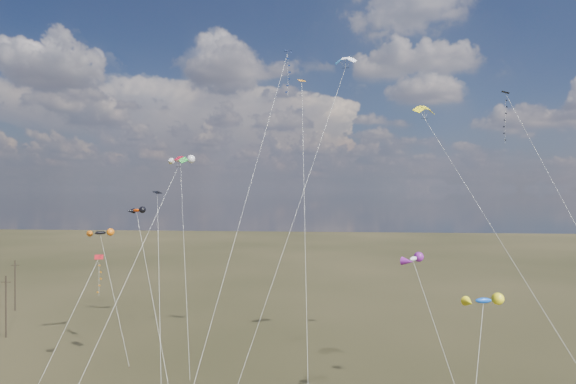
# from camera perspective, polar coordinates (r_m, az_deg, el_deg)

# --- Properties ---
(utility_pole_near) EXTENTS (1.40, 0.20, 8.00)m
(utility_pole_near) POSITION_cam_1_polar(r_m,az_deg,el_deg) (77.47, -28.86, -11.04)
(utility_pole_near) COLOR black
(utility_pole_near) RESTS_ON ground
(utility_pole_far) EXTENTS (1.40, 0.20, 8.00)m
(utility_pole_far) POSITION_cam_1_polar(r_m,az_deg,el_deg) (93.29, -28.06, -9.10)
(utility_pole_far) COLOR black
(utility_pole_far) RESTS_ON ground
(diamond_black_high) EXTENTS (9.55, 16.41, 30.38)m
(diamond_black_high) POSITION_cam_1_polar(r_m,az_deg,el_deg) (62.47, 23.72, 6.35)
(diamond_black_high) COLOR black
(diamond_black_high) RESTS_ON ground
(diamond_navy_tall) EXTENTS (6.73, 22.56, 34.96)m
(diamond_navy_tall) POSITION_cam_1_polar(r_m,az_deg,el_deg) (56.93, -0.65, 11.14)
(diamond_navy_tall) COLOR #101D47
(diamond_navy_tall) RESTS_ON ground
(diamond_black_mid) EXTENTS (4.62, 10.88, 19.10)m
(diamond_black_mid) POSITION_cam_1_polar(r_m,az_deg,el_deg) (52.16, -14.20, -6.20)
(diamond_black_mid) COLOR black
(diamond_black_mid) RESTS_ON ground
(diamond_red_low) EXTENTS (2.50, 10.48, 12.33)m
(diamond_red_low) POSITION_cam_1_polar(r_m,az_deg,el_deg) (58.05, -20.53, -9.17)
(diamond_red_low) COLOR #A9131A
(diamond_red_low) RESTS_ON ground
(diamond_orange_center) EXTENTS (2.54, 21.26, 31.96)m
(diamond_orange_center) POSITION_cam_1_polar(r_m,az_deg,el_deg) (52.10, 1.75, 2.47)
(diamond_orange_center) COLOR orange
(diamond_orange_center) RESTS_ON ground
(parafoil_yellow) EXTENTS (12.82, 22.61, 29.32)m
(parafoil_yellow) POSITION_cam_1_polar(r_m,az_deg,el_deg) (61.42, 14.99, 8.94)
(parafoil_yellow) COLOR yellow
(parafoil_yellow) RESTS_ON ground
(parafoil_blue_white) EXTENTS (11.53, 18.26, 34.70)m
(parafoil_blue_white) POSITION_cam_1_polar(r_m,az_deg,el_deg) (60.08, 6.34, 14.36)
(parafoil_blue_white) COLOR #257EC2
(parafoil_blue_white) RESTS_ON ground
(parafoil_tricolor) EXTENTS (6.01, 16.59, 22.86)m
(parafoil_tricolor) POSITION_cam_1_polar(r_m,az_deg,el_deg) (52.03, -12.16, 3.48)
(parafoil_tricolor) COLOR gold
(parafoil_tricolor) RESTS_ON ground
(novelty_black_orange) EXTENTS (9.25, 10.61, 14.24)m
(novelty_black_orange) POSITION_cam_1_polar(r_m,az_deg,el_deg) (69.69, -20.12, -4.32)
(novelty_black_orange) COLOR black
(novelty_black_orange) RESTS_ON ground
(novelty_orange_black) EXTENTS (8.56, 10.98, 17.28)m
(novelty_orange_black) POSITION_cam_1_polar(r_m,az_deg,el_deg) (61.82, -16.47, -2.06)
(novelty_orange_black) COLOR #CB3402
(novelty_orange_black) RESTS_ON ground
(novelty_white_purple) EXTENTS (4.66, 9.39, 13.93)m
(novelty_white_purple) POSITION_cam_1_polar(r_m,az_deg,el_deg) (44.17, 13.77, -7.29)
(novelty_white_purple) COLOR silver
(novelty_white_purple) RESTS_ON ground
(novelty_redwhite_stripe) EXTENTS (8.44, 19.14, 23.93)m
(novelty_redwhite_stripe) POSITION_cam_1_polar(r_m,az_deg,el_deg) (71.81, -11.87, 3.43)
(novelty_redwhite_stripe) COLOR red
(novelty_redwhite_stripe) RESTS_ON ground
(novelty_blue_yellow) EXTENTS (4.23, 7.50, 13.02)m
(novelty_blue_yellow) POSITION_cam_1_polar(r_m,az_deg,el_deg) (33.50, 20.88, -11.33)
(novelty_blue_yellow) COLOR blue
(novelty_blue_yellow) RESTS_ON ground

